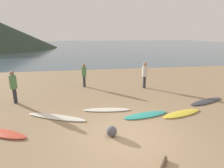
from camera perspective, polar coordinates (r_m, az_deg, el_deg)
name	(u,v)px	position (r m, az deg, el deg)	size (l,w,h in m)	color
ground_plane	(98,77)	(15.90, -4.46, 2.32)	(120.00, 120.00, 0.20)	#997C5B
ocean_water	(83,45)	(68.40, -8.99, 11.98)	(140.00, 100.00, 0.01)	#475B6B
surfboard_2	(2,133)	(7.67, -30.96, -13.01)	(2.01, 0.49, 0.09)	#D84C38
surfboard_3	(57,117)	(8.17, -16.87, -9.80)	(2.69, 0.47, 0.07)	silver
surfboard_4	(107,110)	(8.55, -1.60, -8.03)	(2.19, 0.45, 0.06)	silver
surfboard_5	(146,115)	(8.16, 10.50, -9.45)	(2.08, 0.57, 0.06)	teal
surfboard_6	(182,113)	(8.73, 20.90, -8.56)	(2.05, 0.55, 0.07)	yellow
surfboard_7	(206,101)	(10.78, 27.34, -4.81)	(2.37, 0.53, 0.06)	#333338
person_0	(13,85)	(10.39, -28.37, -0.14)	(0.34, 0.34, 1.67)	#2D2D38
person_1	(84,73)	(12.29, -8.73, 3.28)	(0.31, 0.31, 1.55)	#2D2D38
person_2	(145,73)	(12.06, 10.17, 3.36)	(0.34, 0.34, 1.68)	#2D2D38
beach_rock_near	(112,131)	(6.48, -0.12, -14.48)	(0.36, 0.36, 0.36)	#4C4C51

